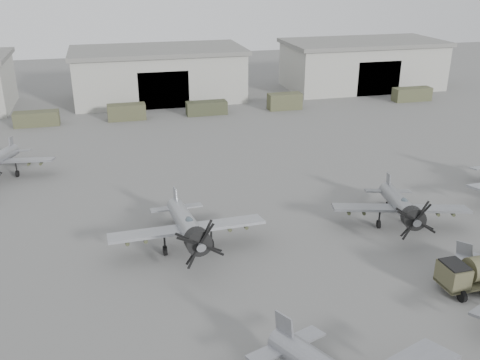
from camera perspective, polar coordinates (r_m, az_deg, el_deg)
The scene contains 10 objects.
ground at distance 38.51m, azimuth 2.03°, elevation -12.98°, with size 220.00×220.00×0.00m, color #5F5F5D.
hangar_center at distance 94.23m, azimuth -8.66°, elevation 11.14°, with size 29.00×14.80×8.70m.
hangar_right at distance 104.92m, azimuth 12.89°, elevation 11.97°, with size 29.00×14.80×8.70m.
support_truck_2 at distance 83.49m, azimuth -20.88°, elevation 6.14°, with size 6.33×2.20×2.09m, color #45462E.
support_truck_3 at distance 82.88m, azimuth -12.00°, elevation 7.11°, with size 5.66×2.20×2.38m, color #43442D.
support_truck_4 at distance 84.21m, azimuth -3.59°, elevation 7.68°, with size 6.31×2.20×2.05m, color #373A26.
support_truck_5 at distance 87.35m, azimuth 4.79°, elevation 8.36°, with size 5.40×2.20×2.59m, color #46472F.
support_truck_7 at distance 97.16m, azimuth 17.87°, elevation 8.70°, with size 6.59×2.20×2.26m, color #44462E.
aircraft_mid_1 at distance 43.57m, azimuth -5.56°, elevation -4.97°, with size 12.87×11.58×5.16m.
aircraft_mid_2 at distance 49.29m, azimuth 16.87°, elevation -2.71°, with size 12.08×10.88×4.82m.
Camera 1 is at (-9.02, -30.11, 22.24)m, focal length 40.00 mm.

